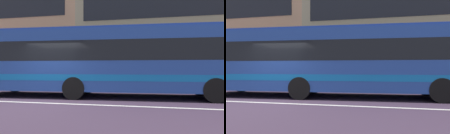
# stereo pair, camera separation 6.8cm
# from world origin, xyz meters

# --- Properties ---
(ground_plane) EXTENTS (160.00, 160.00, 0.00)m
(ground_plane) POSITION_xyz_m (0.00, 0.00, 0.00)
(ground_plane) COLOR #3C2C3F
(lane_centre_line) EXTENTS (60.00, 0.16, 0.01)m
(lane_centre_line) POSITION_xyz_m (0.00, 0.00, 0.00)
(lane_centre_line) COLOR silver
(lane_centre_line) RESTS_ON ground_plane
(hedge_row_far) EXTENTS (20.38, 1.10, 0.95)m
(hedge_row_far) POSITION_xyz_m (1.70, 5.82, 0.47)
(hedge_row_far) COLOR #184924
(hedge_row_far) RESTS_ON ground_plane
(apartment_block_right) EXTENTS (20.98, 10.06, 12.05)m
(apartment_block_right) POSITION_xyz_m (7.60, 15.67, 6.02)
(apartment_block_right) COLOR tan
(apartment_block_right) RESTS_ON ground_plane
(transit_bus) EXTENTS (12.35, 3.23, 3.26)m
(transit_bus) POSITION_xyz_m (1.61, 2.26, 1.80)
(transit_bus) COLOR #22459A
(transit_bus) RESTS_ON ground_plane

